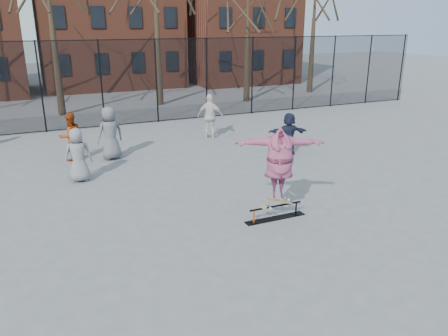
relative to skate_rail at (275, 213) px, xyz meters
name	(u,v)px	position (x,y,z in m)	size (l,w,h in m)	color
ground	(262,240)	(-0.86, -0.90, -0.14)	(100.00, 100.00, 0.00)	slate
skate_rail	(275,213)	(0.00, 0.00, 0.00)	(1.65, 0.25, 0.36)	black
skateboard	(278,203)	(0.06, 0.00, 0.27)	(0.84, 0.20, 0.10)	olive
skater	(279,168)	(0.06, 0.00, 1.20)	(2.17, 0.59, 1.77)	#54378A
bystander_grey	(78,155)	(-4.19, 4.85, 0.71)	(0.83, 0.54, 1.70)	slate
bystander_red	(71,137)	(-4.18, 7.24, 0.72)	(0.84, 0.65, 1.72)	#98320D
bystander_white	(210,116)	(1.53, 8.13, 0.80)	(1.10, 0.46, 1.88)	silver
bystander_navy	(289,134)	(3.28, 4.72, 0.65)	(1.47, 0.47, 1.59)	#1B2036
bystander_extra	(110,133)	(-2.87, 6.79, 0.82)	(0.94, 0.61, 1.92)	#5A5A5E
fence	(131,81)	(-0.87, 12.10, 1.91)	(34.03, 0.07, 4.00)	black
rowhouses	(98,2)	(-0.14, 25.10, 5.92)	(29.00, 7.00, 13.00)	brown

